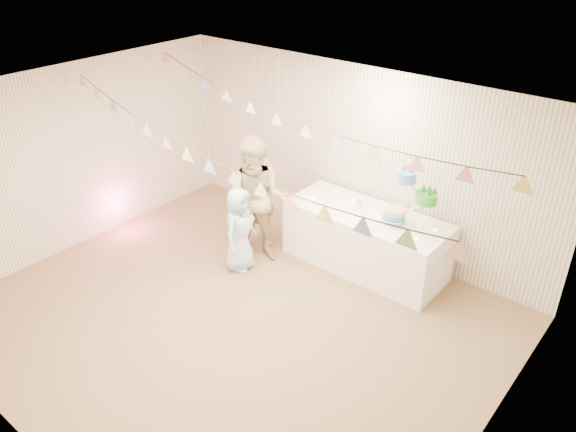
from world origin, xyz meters
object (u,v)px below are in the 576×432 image
Objects in this scene: person_adult_a at (257,194)px; person_adult_b at (258,202)px; cake_stand at (409,204)px; table at (365,240)px; person_child at (240,229)px.

person_adult_b reaches higher than person_adult_a.
person_adult_a is (-2.03, -0.59, -0.28)m from cake_stand.
person_adult_a is at bearing -159.98° from table.
cake_stand is 0.43× the size of person_adult_b.
person_child is at bearing -147.94° from cake_stand.
cake_stand is at bearing -6.73° from person_adult_b.
table is 1.71m from person_child.
person_child is (-1.29, -1.10, 0.19)m from table.
cake_stand is (0.55, 0.05, 0.72)m from table.
person_adult_a is 0.65m from person_child.
cake_stand is at bearing 5.19° from table.
cake_stand is 2.24m from person_child.
table is 1.29× the size of person_adult_a.
person_adult_b is at bearing -124.31° from person_adult_a.
table is 1.55m from person_adult_b.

